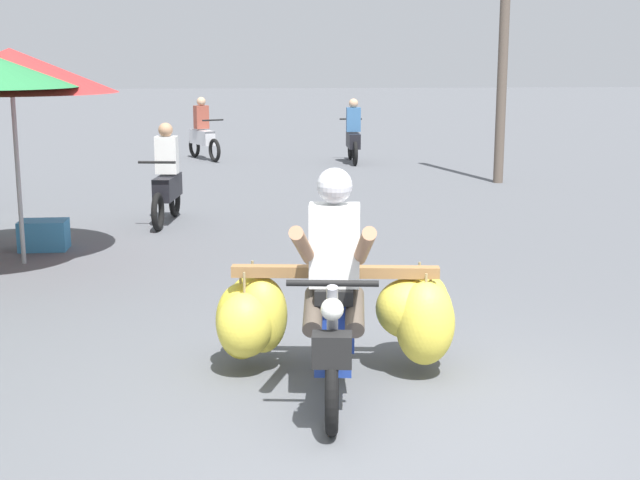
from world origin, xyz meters
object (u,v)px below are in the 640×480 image
(motorbike_distant_ahead_left, at_px, (167,183))
(produce_crate, at_px, (44,235))
(motorbike_distant_far_ahead, at_px, (203,134))
(market_umbrella_near_shop, at_px, (11,71))
(utility_pole, at_px, (504,27))
(motorbike_distant_ahead_right, at_px, (353,137))
(motorbike_main_loaded, at_px, (339,311))

(motorbike_distant_ahead_left, relative_size, produce_crate, 2.88)
(motorbike_distant_far_ahead, xyz_separation_m, market_umbrella_near_shop, (-1.67, -10.21, 1.58))
(motorbike_distant_far_ahead, relative_size, produce_crate, 2.66)
(motorbike_distant_far_ahead, relative_size, utility_pole, 0.26)
(motorbike_distant_ahead_left, xyz_separation_m, motorbike_distant_ahead_right, (3.52, 6.79, 0.00))
(motorbike_distant_ahead_right, bearing_deg, motorbike_main_loaded, -97.94)
(motorbike_main_loaded, bearing_deg, market_umbrella_near_shop, 128.58)
(motorbike_main_loaded, height_order, motorbike_distant_ahead_right, motorbike_main_loaded)
(market_umbrella_near_shop, distance_m, utility_pole, 9.37)
(produce_crate, bearing_deg, motorbike_distant_far_ahead, 80.46)
(motorbike_distant_ahead_right, xyz_separation_m, utility_pole, (2.28, -3.30, 2.24))
(motorbike_distant_far_ahead, bearing_deg, utility_pole, -37.73)
(motorbike_main_loaded, xyz_separation_m, motorbike_distant_far_ahead, (-1.46, 14.14, 0.07))
(produce_crate, distance_m, utility_pole, 9.21)
(motorbike_distant_ahead_left, bearing_deg, motorbike_distant_ahead_right, 62.59)
(market_umbrella_near_shop, xyz_separation_m, produce_crate, (0.08, 0.74, -1.97))
(motorbike_distant_ahead_left, bearing_deg, motorbike_main_loaded, -75.06)
(utility_pole, bearing_deg, market_umbrella_near_shop, -140.84)
(utility_pole, bearing_deg, produce_crate, -144.26)
(motorbike_distant_ahead_left, bearing_deg, market_umbrella_near_shop, -120.93)
(motorbike_main_loaded, distance_m, produce_crate, 5.59)
(market_umbrella_near_shop, height_order, produce_crate, market_umbrella_near_shop)
(motorbike_main_loaded, height_order, market_umbrella_near_shop, market_umbrella_near_shop)
(market_umbrella_near_shop, height_order, utility_pole, utility_pole)
(motorbike_distant_far_ahead, distance_m, produce_crate, 9.61)
(motorbike_distant_ahead_left, relative_size, utility_pole, 0.29)
(motorbike_distant_ahead_right, xyz_separation_m, produce_crate, (-4.89, -8.46, -0.39))
(market_umbrella_near_shop, xyz_separation_m, utility_pole, (7.25, 5.90, 0.66))
(motorbike_main_loaded, height_order, motorbike_distant_far_ahead, motorbike_main_loaded)
(motorbike_distant_ahead_left, height_order, produce_crate, motorbike_distant_ahead_left)
(market_umbrella_near_shop, bearing_deg, motorbike_main_loaded, -51.42)
(utility_pole, bearing_deg, motorbike_distant_ahead_left, -148.97)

